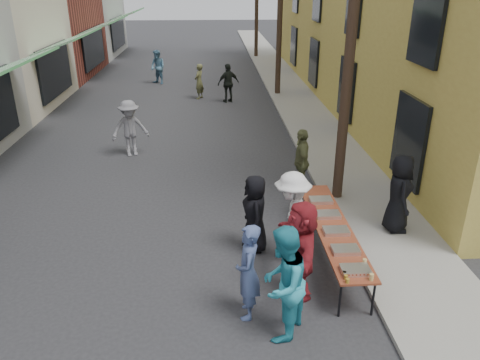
{
  "coord_description": "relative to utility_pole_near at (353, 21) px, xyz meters",
  "views": [
    {
      "loc": [
        1.09,
        -8.03,
        5.42
      ],
      "look_at": [
        1.64,
        1.43,
        1.3
      ],
      "focal_mm": 35.0,
      "sensor_mm": 36.0,
      "label": 1
    }
  ],
  "objects": [
    {
      "name": "passerby_mid",
      "position": [
        -2.49,
        10.68,
        -3.61
      ],
      "size": [
        1.13,
        0.78,
        1.78
      ],
      "primitive_type": "imported",
      "rotation": [
        0.0,
        0.0,
        3.5
      ],
      "color": "black",
      "rests_on": "ground"
    },
    {
      "name": "serving_table",
      "position": [
        -0.83,
        -2.74,
        -3.79
      ],
      "size": [
        0.7,
        4.0,
        0.75
      ],
      "color": "brown",
      "rests_on": "ground"
    },
    {
      "name": "condiment_jar_a",
      "position": [
        -1.05,
        -4.69,
        -3.71
      ],
      "size": [
        0.07,
        0.07,
        0.08
      ],
      "primitive_type": "cylinder",
      "color": "#A57F26",
      "rests_on": "serving_table"
    },
    {
      "name": "catering_tray_buns_end",
      "position": [
        -0.83,
        -1.64,
        -3.71
      ],
      "size": [
        0.5,
        0.33,
        0.08
      ],
      "primitive_type": "cube",
      "color": "tan",
      "rests_on": "serving_table"
    },
    {
      "name": "passerby_right",
      "position": [
        -3.87,
        11.45,
        -3.67
      ],
      "size": [
        0.61,
        0.71,
        1.66
      ],
      "primitive_type": "imported",
      "rotation": [
        0.0,
        0.0,
        4.3
      ],
      "color": "brown",
      "rests_on": "ground"
    },
    {
      "name": "guest_front_d",
      "position": [
        -1.7,
        -2.83,
        -3.52
      ],
      "size": [
        0.97,
        1.39,
        1.97
      ],
      "primitive_type": "imported",
      "rotation": [
        0.0,
        0.0,
        -1.77
      ],
      "color": "white",
      "rests_on": "ground"
    },
    {
      "name": "utility_pole_near",
      "position": [
        0.0,
        0.0,
        0.0
      ],
      "size": [
        0.26,
        0.26,
        9.0
      ],
      "primitive_type": "cylinder",
      "color": "#2D2116",
      "rests_on": "ground"
    },
    {
      "name": "sidewalk",
      "position": [
        0.7,
        12.0,
        -4.45
      ],
      "size": [
        2.2,
        60.0,
        0.1
      ],
      "primitive_type": "cube",
      "color": "gray",
      "rests_on": "ground"
    },
    {
      "name": "guest_queue_back",
      "position": [
        -1.7,
        -3.91,
        -3.56
      ],
      "size": [
        0.64,
        1.77,
        1.88
      ],
      "primitive_type": "imported",
      "rotation": [
        0.0,
        0.0,
        -1.52
      ],
      "color": "maroon",
      "rests_on": "ground"
    },
    {
      "name": "ground",
      "position": [
        -4.3,
        -3.0,
        -4.5
      ],
      "size": [
        120.0,
        120.0,
        0.0
      ],
      "primitive_type": "plane",
      "color": "#28282B",
      "rests_on": "ground"
    },
    {
      "name": "passerby_far",
      "position": [
        -6.19,
        15.03,
        -3.59
      ],
      "size": [
        1.12,
        1.09,
        1.81
      ],
      "primitive_type": "imported",
      "rotation": [
        0.0,
        0.0,
        5.58
      ],
      "color": "teal",
      "rests_on": "ground"
    },
    {
      "name": "guest_front_c",
      "position": [
        -2.19,
        -4.99,
        -3.51
      ],
      "size": [
        1.12,
        1.2,
        1.98
      ],
      "primitive_type": "imported",
      "rotation": [
        0.0,
        0.0,
        -2.07
      ],
      "color": "teal",
      "rests_on": "ground"
    },
    {
      "name": "catering_tray_buns",
      "position": [
        -0.83,
        -3.04,
        -3.71
      ],
      "size": [
        0.5,
        0.33,
        0.08
      ],
      "primitive_type": "cube",
      "color": "tan",
      "rests_on": "serving_table"
    },
    {
      "name": "guest_front_b",
      "position": [
        -2.69,
        -4.47,
        -3.63
      ],
      "size": [
        0.47,
        0.67,
        1.75
      ],
      "primitive_type": "imported",
      "rotation": [
        0.0,
        0.0,
        -1.66
      ],
      "color": "#455686",
      "rests_on": "ground"
    },
    {
      "name": "guest_front_a",
      "position": [
        -2.39,
        -2.33,
        -3.65
      ],
      "size": [
        0.62,
        0.88,
        1.71
      ],
      "primitive_type": "imported",
      "rotation": [
        0.0,
        0.0,
        -1.47
      ],
      "color": "black",
      "rests_on": "ground"
    },
    {
      "name": "passerby_left",
      "position": [
        -5.92,
        3.69,
        -3.58
      ],
      "size": [
        1.35,
        1.04,
        1.84
      ],
      "primitive_type": "imported",
      "rotation": [
        0.0,
        0.0,
        0.34
      ],
      "color": "slate",
      "rests_on": "ground"
    },
    {
      "name": "cup_stack",
      "position": [
        -0.63,
        -4.64,
        -3.69
      ],
      "size": [
        0.08,
        0.08,
        0.12
      ],
      "primitive_type": "cylinder",
      "color": "tan",
      "rests_on": "serving_table"
    },
    {
      "name": "catering_tray_foil_d",
      "position": [
        -0.83,
        -2.34,
        -3.71
      ],
      "size": [
        0.5,
        0.33,
        0.08
      ],
      "primitive_type": "cube",
      "color": "#B2B2B7",
      "rests_on": "serving_table"
    },
    {
      "name": "catering_tray_foil_b",
      "position": [
        -0.83,
        -3.74,
        -3.71
      ],
      "size": [
        0.5,
        0.33,
        0.08
      ],
      "primitive_type": "cube",
      "color": "#B2B2B7",
      "rests_on": "serving_table"
    },
    {
      "name": "guest_front_e",
      "position": [
        -0.9,
        0.49,
        -3.6
      ],
      "size": [
        0.53,
        1.09,
        1.8
      ],
      "primitive_type": "imported",
      "rotation": [
        0.0,
        0.0,
        -1.66
      ],
      "color": "#64693C",
      "rests_on": "ground"
    },
    {
      "name": "condiment_jar_b",
      "position": [
        -1.05,
        -4.59,
        -3.71
      ],
      "size": [
        0.07,
        0.07,
        0.08
      ],
      "primitive_type": "cylinder",
      "color": "#A57F26",
      "rests_on": "serving_table"
    },
    {
      "name": "catering_tray_sausage",
      "position": [
        -0.83,
        -4.39,
        -3.71
      ],
      "size": [
        0.5,
        0.33,
        0.08
      ],
      "primitive_type": "cube",
      "color": "maroon",
      "rests_on": "serving_table"
    },
    {
      "name": "condiment_jar_c",
      "position": [
        -1.05,
        -4.49,
        -3.71
      ],
      "size": [
        0.07,
        0.07,
        0.08
      ],
      "primitive_type": "cylinder",
      "color": "#A57F26",
      "rests_on": "serving_table"
    },
    {
      "name": "server",
      "position": [
        0.87,
        -1.84,
        -3.5
      ],
      "size": [
        0.68,
        0.95,
        1.81
      ],
      "primitive_type": "imported",
      "rotation": [
        0.0,
        0.0,
        1.45
      ],
      "color": "black",
      "rests_on": "sidewalk"
    }
  ]
}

